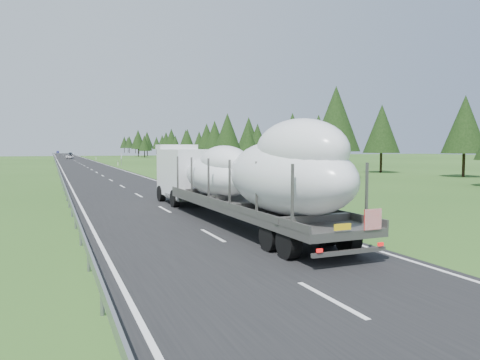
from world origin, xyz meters
name	(u,v)px	position (x,y,z in m)	size (l,w,h in m)	color
ground	(213,236)	(0.00, 0.00, 0.00)	(400.00, 400.00, 0.00)	#294E1A
road_surface	(79,163)	(0.00, 100.00, 0.01)	(10.00, 400.00, 0.02)	black
guardrail	(55,161)	(-5.30, 99.94, 0.60)	(0.10, 400.00, 0.76)	slate
marker_posts	(90,156)	(6.50, 155.00, 0.54)	(0.13, 350.08, 1.00)	silver
highway_sign	(121,157)	(7.20, 80.00, 1.81)	(0.08, 0.90, 2.60)	slate
tree_line_right	(204,138)	(40.10, 127.02, 6.91)	(28.72, 356.62, 12.65)	black
boat_truck	(237,174)	(2.08, 2.44, 2.46)	(3.46, 21.27, 4.80)	white
distant_van	(70,157)	(-0.56, 144.51, 0.71)	(2.34, 5.08, 1.41)	silver
distant_car_dark	(70,154)	(2.16, 210.14, 0.76)	(1.80, 4.48, 1.53)	black
distant_car_blue	(58,152)	(-2.13, 297.15, 0.77)	(1.62, 4.66, 1.53)	#1B1D4D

